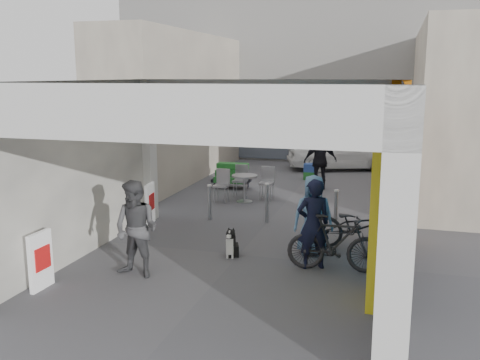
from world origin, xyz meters
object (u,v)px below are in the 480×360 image
(produce_stand, at_px, (231,178))
(bicycle_rear, at_px, (336,243))
(man_back_turned, at_px, (136,229))
(white_van, at_px, (340,152))
(border_collie, at_px, (232,245))
(cafe_set, at_px, (243,188))
(man_elderly, at_px, (313,215))
(man_crates, at_px, (320,161))
(bicycle_front, at_px, (358,227))
(man_with_dog, at_px, (313,224))

(produce_stand, relative_size, bicycle_rear, 0.67)
(man_back_turned, distance_m, white_van, 12.60)
(produce_stand, height_order, border_collie, produce_stand)
(cafe_set, distance_m, man_elderly, 5.12)
(bicycle_rear, bearing_deg, white_van, 0.67)
(border_collie, distance_m, man_back_turned, 2.10)
(produce_stand, bearing_deg, man_crates, 33.81)
(border_collie, height_order, bicycle_rear, bicycle_rear)
(man_elderly, bearing_deg, bicycle_rear, -74.76)
(man_crates, relative_size, white_van, 0.46)
(bicycle_rear, height_order, white_van, white_van)
(man_back_turned, bearing_deg, bicycle_front, 41.93)
(man_crates, relative_size, bicycle_front, 0.93)
(man_with_dog, bearing_deg, man_back_turned, -0.67)
(cafe_set, relative_size, bicycle_front, 0.79)
(bicycle_front, bearing_deg, man_crates, 25.55)
(man_with_dog, bearing_deg, bicycle_rear, 148.24)
(border_collie, distance_m, bicycle_rear, 2.12)
(man_crates, xyz_separation_m, bicycle_front, (1.61, -5.92, -0.40))
(produce_stand, distance_m, man_back_turned, 7.89)
(man_elderly, height_order, man_crates, man_crates)
(bicycle_rear, bearing_deg, man_with_dog, 78.07)
(man_crates, bearing_deg, produce_stand, -12.29)
(border_collie, relative_size, man_with_dog, 0.36)
(man_with_dog, relative_size, man_crates, 0.94)
(white_van, bearing_deg, man_with_dog, 163.06)
(border_collie, relative_size, bicycle_front, 0.31)
(man_back_turned, bearing_deg, border_collie, 55.73)
(man_with_dog, xyz_separation_m, bicycle_rear, (0.44, -0.06, -0.32))
(cafe_set, distance_m, produce_stand, 1.64)
(cafe_set, distance_m, man_with_dog, 5.85)
(cafe_set, relative_size, man_crates, 0.85)
(man_back_turned, relative_size, white_van, 0.44)
(man_crates, distance_m, bicycle_rear, 7.33)
(border_collie, xyz_separation_m, man_crates, (0.80, 6.98, 0.67))
(border_collie, relative_size, man_back_turned, 0.35)
(man_crates, bearing_deg, cafe_set, 21.27)
(produce_stand, height_order, bicycle_front, bicycle_front)
(man_back_turned, height_order, man_crates, man_crates)
(man_back_turned, height_order, bicycle_rear, man_back_turned)
(produce_stand, xyz_separation_m, bicycle_rear, (4.05, -6.58, 0.23))
(man_crates, bearing_deg, border_collie, 58.47)
(white_van, bearing_deg, border_collie, 154.43)
(bicycle_rear, xyz_separation_m, white_van, (-1.04, 11.11, 0.15))
(man_back_turned, bearing_deg, man_crates, 83.53)
(cafe_set, distance_m, bicycle_rear, 6.10)
(man_back_turned, distance_m, man_crates, 8.73)
(border_collie, bearing_deg, white_van, 64.33)
(white_van, bearing_deg, bicycle_rear, 165.28)
(man_with_dog, distance_m, man_crates, 7.20)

